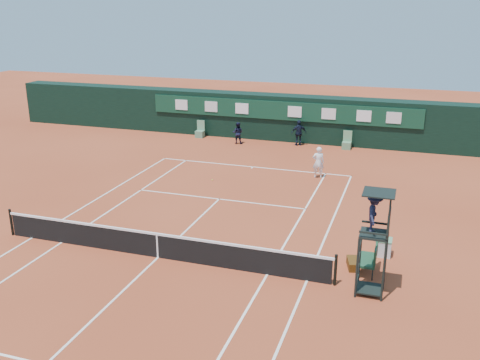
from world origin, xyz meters
name	(u,v)px	position (x,y,z in m)	size (l,w,h in m)	color
ground	(158,258)	(0.00, 0.00, 0.00)	(90.00, 90.00, 0.00)	#AB4728
court_lines	(158,257)	(0.00, 0.00, 0.01)	(11.05, 23.85, 0.01)	white
tennis_net	(157,245)	(0.00, 0.00, 0.51)	(12.90, 0.10, 1.10)	black
back_wall	(283,117)	(0.00, 18.74, 1.51)	(40.00, 1.65, 3.00)	black
linesman_chair_left	(200,133)	(-5.50, 17.48, 0.32)	(0.55, 0.50, 1.15)	#588666
linesman_chair_right	(347,144)	(4.50, 17.48, 0.32)	(0.55, 0.50, 1.15)	#58875F
umpire_chair	(375,222)	(7.51, -0.15, 2.46)	(0.96, 0.95, 3.42)	black
player_bench	(371,257)	(7.43, 1.25, 0.60)	(0.56, 1.20, 1.10)	#1A4229
tennis_bag	(353,264)	(6.81, 1.43, 0.15)	(0.35, 0.79, 0.30)	black
cooler	(383,247)	(7.75, 2.75, 0.33)	(0.57, 0.57, 0.65)	silver
tennis_ball	(212,180)	(-1.31, 8.92, 0.03)	(0.07, 0.07, 0.07)	#CEE234
player	(318,162)	(3.82, 11.11, 0.84)	(0.61, 0.40, 1.68)	white
ball_kid_left	(238,133)	(-2.49, 16.65, 0.71)	(0.69, 0.54, 1.42)	black
ball_kid_right	(299,133)	(1.42, 17.41, 0.83)	(0.98, 0.41, 1.67)	black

